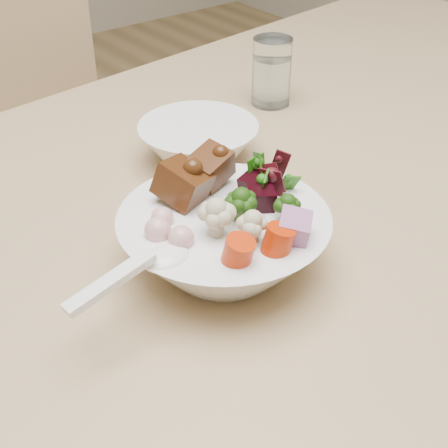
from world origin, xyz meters
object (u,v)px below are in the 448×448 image
at_px(food_bowl, 224,237).
at_px(side_bowl, 199,143).
at_px(chair_far, 27,171).
at_px(dining_table, 328,198).
at_px(water_glass, 271,75).

distance_m(food_bowl, side_bowl, 0.25).
distance_m(chair_far, side_bowl, 0.67).
xyz_separation_m(dining_table, side_bowl, (-0.17, 0.10, 0.11)).
distance_m(dining_table, water_glass, 0.24).
relative_size(dining_table, side_bowl, 10.57).
distance_m(chair_far, food_bowl, 0.87).
height_order(food_bowl, side_bowl, food_bowl).
xyz_separation_m(chair_far, water_glass, (0.27, -0.51, 0.32)).
height_order(chair_far, side_bowl, chair_far).
relative_size(dining_table, chair_far, 1.91).
xyz_separation_m(chair_far, food_bowl, (-0.07, -0.81, 0.31)).
bearing_deg(dining_table, side_bowl, 142.19).
relative_size(dining_table, food_bowl, 7.78).
xyz_separation_m(dining_table, chair_far, (-0.23, 0.70, -0.19)).
bearing_deg(water_glass, dining_table, -103.15).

